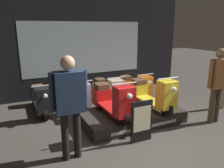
% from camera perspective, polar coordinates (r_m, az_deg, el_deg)
% --- Properties ---
extents(ground_plane, '(30.00, 30.00, 0.00)m').
position_cam_1_polar(ground_plane, '(4.45, 10.01, -15.75)').
color(ground_plane, '#423D38').
extents(shop_wall_back, '(7.31, 0.09, 3.20)m').
position_cam_1_polar(shop_wall_back, '(7.35, -7.19, 9.64)').
color(shop_wall_back, black).
rests_on(shop_wall_back, ground_plane).
extents(display_platform, '(2.39, 1.24, 0.28)m').
position_cam_1_polar(display_platform, '(5.36, 5.14, -8.39)').
color(display_platform, '#2D2823').
rests_on(display_platform, ground_plane).
extents(scooter_display_left, '(0.54, 1.65, 0.89)m').
position_cam_1_polar(scooter_display_left, '(4.93, -0.05, -4.17)').
color(scooter_display_left, black).
rests_on(scooter_display_left, display_platform).
extents(scooter_display_right, '(0.54, 1.65, 0.89)m').
position_cam_1_polar(scooter_display_right, '(5.45, 10.25, -2.53)').
color(scooter_display_right, black).
rests_on(scooter_display_right, display_platform).
extents(scooter_backrow_0, '(0.54, 1.65, 0.89)m').
position_cam_1_polar(scooter_backrow_0, '(6.16, -17.96, -3.77)').
color(scooter_backrow_0, black).
rests_on(scooter_backrow_0, ground_plane).
extents(scooter_backrow_1, '(0.54, 1.65, 0.89)m').
position_cam_1_polar(scooter_backrow_1, '(6.34, -9.24, -2.70)').
color(scooter_backrow_1, black).
rests_on(scooter_backrow_1, ground_plane).
extents(scooter_backrow_2, '(0.54, 1.65, 0.89)m').
position_cam_1_polar(scooter_backrow_2, '(6.65, -1.18, -1.66)').
color(scooter_backrow_2, black).
rests_on(scooter_backrow_2, ground_plane).
extents(scooter_backrow_3, '(0.54, 1.65, 0.89)m').
position_cam_1_polar(scooter_backrow_3, '(7.09, 6.00, -0.69)').
color(scooter_backrow_3, black).
rests_on(scooter_backrow_3, ground_plane).
extents(person_left_browsing, '(0.63, 0.26, 1.81)m').
position_cam_1_polar(person_left_browsing, '(3.66, -11.07, -3.86)').
color(person_left_browsing, black).
rests_on(person_left_browsing, ground_plane).
extents(person_right_browsing, '(0.55, 0.23, 1.78)m').
position_cam_1_polar(person_right_browsing, '(5.60, 25.88, 0.87)').
color(person_right_browsing, '#473828').
rests_on(person_right_browsing, ground_plane).
extents(price_sign_board, '(0.47, 0.04, 0.86)m').
position_cam_1_polar(price_sign_board, '(4.41, 7.74, -9.66)').
color(price_sign_board, black).
rests_on(price_sign_board, ground_plane).
extents(street_bollard, '(0.11, 0.11, 0.92)m').
position_cam_1_polar(street_bollard, '(6.86, 27.17, -1.98)').
color(street_bollard, gray).
rests_on(street_bollard, ground_plane).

